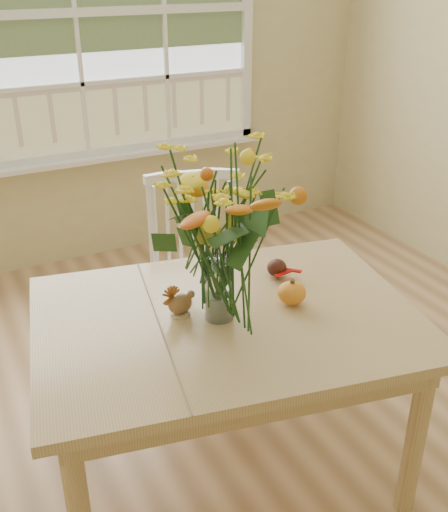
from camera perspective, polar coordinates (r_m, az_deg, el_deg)
floor at (r=2.51m, az=3.88°, el=-20.34°), size 4.00×4.50×0.01m
wall_back at (r=3.85m, az=-13.85°, el=18.65°), size 4.00×0.02×2.70m
window at (r=3.79m, az=-14.00°, el=21.30°), size 2.42×0.12×1.74m
dining_table at (r=2.15m, az=0.25°, el=-7.66°), size 1.48×1.18×0.71m
windsor_chair at (r=2.83m, az=-2.62°, el=-0.84°), size 0.53×0.52×0.94m
flower_vase at (r=1.93m, az=-0.49°, el=2.71°), size 0.47×0.47×0.56m
pumpkin at (r=2.16m, az=6.47°, el=-3.60°), size 0.10×0.10×0.08m
turkey_figurine at (r=2.08m, az=-4.20°, el=-4.57°), size 0.10×0.07×0.11m
dark_gourd at (r=2.34m, az=5.05°, el=-1.21°), size 0.13×0.11×0.07m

